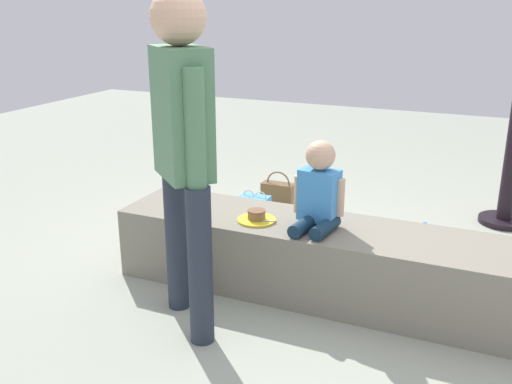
{
  "coord_description": "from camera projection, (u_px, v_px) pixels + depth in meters",
  "views": [
    {
      "loc": [
        0.86,
        -2.9,
        1.62
      ],
      "look_at": [
        -0.28,
        -0.29,
        0.67
      ],
      "focal_mm": 40.84,
      "sensor_mm": 36.0,
      "label": 1
    }
  ],
  "objects": [
    {
      "name": "concrete_ledge",
      "position": [
        322.0,
        260.0,
        3.29
      ],
      "size": [
        2.39,
        0.53,
        0.42
      ],
      "primitive_type": "cube",
      "color": "gray",
      "rests_on": "ground_plane"
    },
    {
      "name": "handbag_brown_canvas",
      "position": [
        278.0,
        193.0,
        4.76
      ],
      "size": [
        0.27,
        0.12,
        0.29
      ],
      "color": "brown",
      "rests_on": "ground_plane"
    },
    {
      "name": "water_bottle_near_gift",
      "position": [
        423.0,
        237.0,
        3.91
      ],
      "size": [
        0.07,
        0.07,
        0.19
      ],
      "color": "silver",
      "rests_on": "ground_plane"
    },
    {
      "name": "cake_plate",
      "position": [
        257.0,
        217.0,
        3.29
      ],
      "size": [
        0.22,
        0.22,
        0.07
      ],
      "color": "yellow",
      "rests_on": "concrete_ledge"
    },
    {
      "name": "child_seated",
      "position": [
        319.0,
        190.0,
        3.15
      ],
      "size": [
        0.28,
        0.33,
        0.48
      ],
      "color": "#132C42",
      "rests_on": "concrete_ledge"
    },
    {
      "name": "party_cup_red",
      "position": [
        357.0,
        250.0,
        3.8
      ],
      "size": [
        0.08,
        0.08,
        0.11
      ],
      "primitive_type": "cylinder",
      "color": "red",
      "rests_on": "ground_plane"
    },
    {
      "name": "gift_bag",
      "position": [
        255.0,
        218.0,
        4.06
      ],
      "size": [
        0.2,
        0.12,
        0.36
      ],
      "color": "#4C99E0",
      "rests_on": "ground_plane"
    },
    {
      "name": "water_bottle_far_side",
      "position": [
        396.0,
        237.0,
        3.92
      ],
      "size": [
        0.07,
        0.07,
        0.2
      ],
      "color": "silver",
      "rests_on": "ground_plane"
    },
    {
      "name": "adult_standing",
      "position": [
        183.0,
        135.0,
        2.74
      ],
      "size": [
        0.4,
        0.38,
        1.67
      ],
      "color": "#252E3B",
      "rests_on": "ground_plane"
    },
    {
      "name": "handbag_black_leather",
      "position": [
        203.0,
        222.0,
        4.08
      ],
      "size": [
        0.3,
        0.14,
        0.35
      ],
      "color": "black",
      "rests_on": "ground_plane"
    },
    {
      "name": "railing_post",
      "position": [
        510.0,
        173.0,
        4.28
      ],
      "size": [
        0.36,
        0.36,
        1.06
      ],
      "color": "black",
      "rests_on": "ground_plane"
    },
    {
      "name": "ground_plane",
      "position": [
        321.0,
        293.0,
        3.36
      ],
      "size": [
        12.0,
        12.0,
        0.0
      ],
      "primitive_type": "plane",
      "color": "#9EA493"
    }
  ]
}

